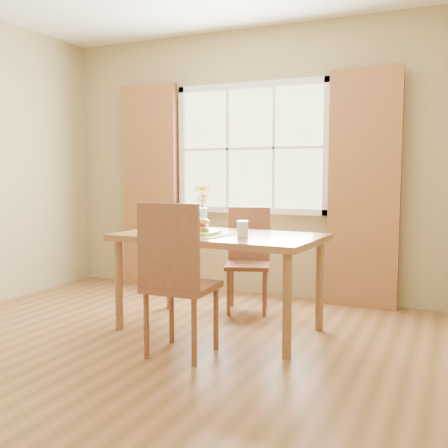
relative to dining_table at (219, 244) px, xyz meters
name	(u,v)px	position (x,y,z in m)	size (l,w,h in m)	color
room	(154,159)	(-0.23, -0.58, 0.66)	(4.24, 3.84, 2.74)	brown
window	(251,148)	(-0.23, 1.29, 0.81)	(1.62, 0.06, 1.32)	#B3C696
curtain_left	(150,187)	(-1.38, 1.20, 0.41)	(0.65, 0.08, 2.20)	#612717
curtain_right	(364,190)	(0.92, 1.20, 0.41)	(0.65, 0.08, 2.20)	#612717
dining_table	(219,244)	(0.00, 0.00, 0.00)	(1.63, 0.99, 0.77)	brown
chair_near	(175,274)	(0.00, -0.71, -0.11)	(0.45, 0.45, 1.06)	brown
chair_far	(248,254)	(-0.02, 0.70, -0.18)	(0.49, 0.49, 0.94)	brown
placemat	(200,235)	(-0.11, -0.12, 0.08)	(0.45, 0.33, 0.01)	beige
plate	(199,233)	(-0.12, -0.12, 0.09)	(0.27, 0.27, 0.01)	#B8E138
croissant_sandwich	(201,225)	(-0.10, -0.11, 0.15)	(0.16, 0.10, 0.11)	gold
water_glass	(243,229)	(0.25, -0.13, 0.14)	(0.08, 0.08, 0.12)	silver
flower_vase	(203,203)	(-0.26, 0.23, 0.31)	(0.15, 0.15, 0.38)	silver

